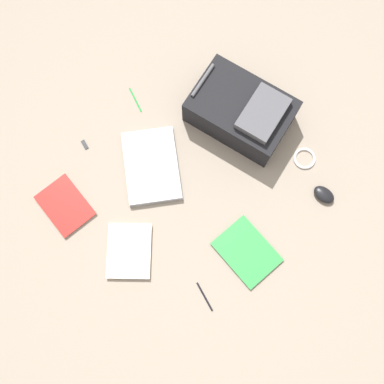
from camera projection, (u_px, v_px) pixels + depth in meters
name	position (u px, v px, depth m)	size (l,w,h in m)	color
ground_plane	(201.00, 191.00, 2.12)	(3.86, 3.86, 0.00)	gray
backpack	(242.00, 111.00, 2.11)	(0.40, 0.51, 0.21)	black
laptop	(152.00, 166.00, 2.13)	(0.41, 0.43, 0.03)	#929296
book_blue	(247.00, 252.00, 2.05)	(0.22, 0.28, 0.01)	silver
book_comic	(129.00, 251.00, 2.04)	(0.31, 0.31, 0.02)	silver
book_red	(65.00, 205.00, 2.09)	(0.20, 0.26, 0.02)	silver
computer_mouse	(324.00, 195.00, 2.10)	(0.07, 0.10, 0.04)	black
cable_coil	(305.00, 158.00, 2.15)	(0.10, 0.10, 0.01)	silver
pen_black	(135.00, 100.00, 2.22)	(0.01, 0.01, 0.14)	#198C33
pen_blue	(205.00, 297.00, 2.00)	(0.01, 0.01, 0.14)	black
usb_stick	(85.00, 145.00, 2.17)	(0.02, 0.05, 0.01)	black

